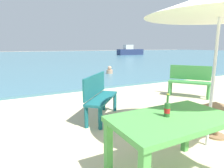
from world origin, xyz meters
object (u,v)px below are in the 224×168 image
picnic_table_green (172,126)px  boat_tanker (130,51)px  bench_green_left (189,79)px  swimmer_person (110,71)px  bench_teal_center (99,94)px  beer_bottle_amber (167,109)px  side_table_wood (218,117)px  patio_umbrella (221,3)px

picnic_table_green → boat_tanker: bearing=58.0°
bench_green_left → swimmer_person: bench_green_left is taller
bench_teal_center → swimmer_person: 6.35m
bench_green_left → swimmer_person: bearing=91.8°
beer_bottle_amber → bench_teal_center: bearing=87.5°
bench_green_left → bench_teal_center: bearing=-172.5°
beer_bottle_amber → picnic_table_green: bearing=-40.0°
bench_teal_center → bench_green_left: (3.23, 0.42, 0.00)m
picnic_table_green → beer_bottle_amber: 0.21m
beer_bottle_amber → side_table_wood: 1.65m
side_table_wood → swimmer_person: size_ratio=1.32×
bench_teal_center → side_table_wood: bearing=-50.5°
bench_teal_center → swimmer_person: bench_teal_center is taller
picnic_table_green → bench_green_left: size_ratio=1.19×
patio_umbrella → bench_teal_center: patio_umbrella is taller
beer_bottle_amber → swimmer_person: size_ratio=0.65×
patio_umbrella → boat_tanker: size_ratio=0.51×
picnic_table_green → boat_tanker: (16.15, 25.84, 0.02)m
side_table_wood → boat_tanker: 29.36m
bench_teal_center → boat_tanker: 28.65m
side_table_wood → boat_tanker: (14.67, 25.44, 0.32)m
bench_green_left → boat_tanker: 26.59m
swimmer_person → bench_teal_center: bearing=-119.0°
boat_tanker → side_table_wood: bearing=-120.0°
beer_bottle_amber → side_table_wood: (1.53, 0.37, -0.50)m
picnic_table_green → bench_teal_center: (0.04, 2.15, -0.11)m
side_table_wood → bench_green_left: (1.80, 2.17, 0.19)m
side_table_wood → swimmer_person: (1.64, 7.29, -0.11)m
swimmer_person → boat_tanker: boat_tanker is taller
patio_umbrella → bench_green_left: bearing=46.1°
bench_teal_center → boat_tanker: size_ratio=0.25×
boat_tanker → picnic_table_green: bearing=-122.0°
patio_umbrella → swimmer_person: (2.04, 7.41, -1.88)m
picnic_table_green → beer_bottle_amber: (-0.05, 0.04, 0.20)m
picnic_table_green → boat_tanker: 30.47m
boat_tanker → beer_bottle_amber: bearing=-122.1°
picnic_table_green → bench_teal_center: bearing=88.8°
beer_bottle_amber → swimmer_person: bearing=67.5°
patio_umbrella → bench_green_left: (2.20, 2.28, -1.58)m
side_table_wood → bench_teal_center: 2.26m
side_table_wood → bench_teal_center: bench_teal_center is taller
bench_teal_center → bench_green_left: same height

